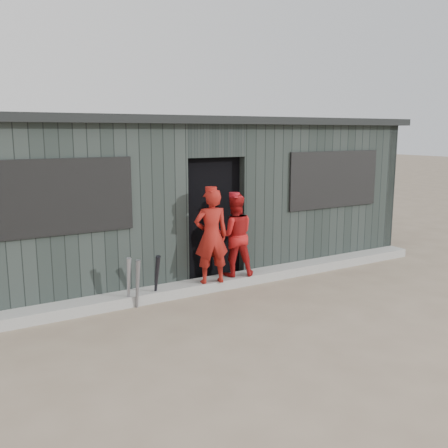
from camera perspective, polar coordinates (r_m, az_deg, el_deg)
ground at (r=6.45m, az=8.38°, el=-11.30°), size 80.00×80.00×0.00m
curb at (r=7.84m, az=-0.08°, el=-6.64°), size 8.00×0.36×0.15m
bat_left at (r=6.97m, az=-10.85°, el=-6.57°), size 0.09×0.21×0.72m
bat_mid at (r=6.93m, az=-9.87°, el=-6.77°), size 0.09×0.15×0.69m
bat_right at (r=7.12m, az=-7.72°, el=-6.16°), size 0.11×0.30×0.71m
player_red_left at (r=7.39m, az=-1.47°, el=-1.40°), size 0.58×0.44×1.42m
player_red_right at (r=7.79m, az=1.19°, el=-1.29°), size 0.75×0.67×1.29m
player_grey_back at (r=8.24m, az=-1.23°, el=-1.40°), size 0.76×0.60×1.37m
dugout at (r=9.05m, az=-5.55°, el=3.48°), size 8.30×3.30×2.62m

